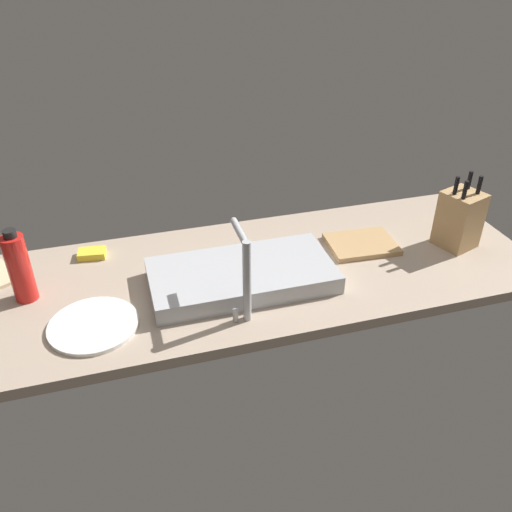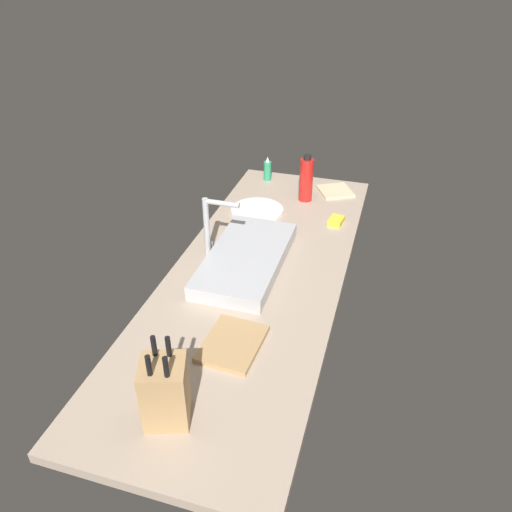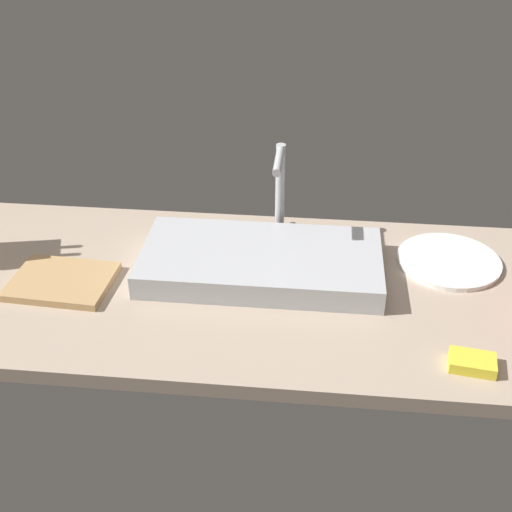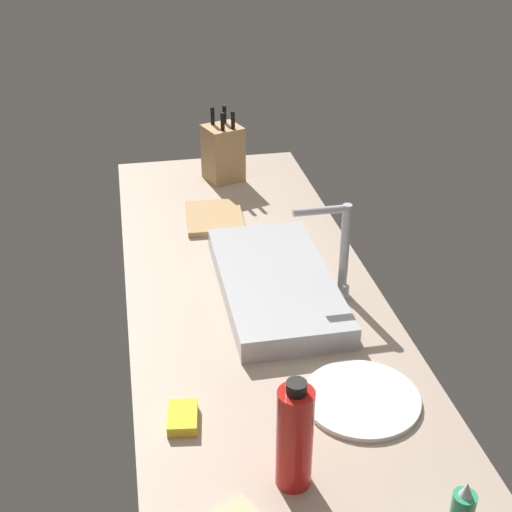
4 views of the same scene
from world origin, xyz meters
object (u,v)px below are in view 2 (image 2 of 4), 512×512
(knife_block, at_px, (165,391))
(water_bottle, at_px, (306,179))
(cutting_board, at_px, (233,343))
(dish_towel, at_px, (335,191))
(faucet, at_px, (211,222))
(dish_sponge, at_px, (336,221))
(soap_bottle, at_px, (267,170))
(dinner_plate, at_px, (257,210))
(sink_basin, at_px, (246,259))

(knife_block, relative_size, water_bottle, 1.11)
(knife_block, distance_m, cutting_board, 0.34)
(cutting_board, xyz_separation_m, dish_towel, (1.23, -0.14, -0.00))
(faucet, bearing_deg, water_bottle, -23.34)
(water_bottle, height_order, dish_sponge, water_bottle)
(cutting_board, xyz_separation_m, soap_bottle, (1.27, 0.24, 0.05))
(cutting_board, xyz_separation_m, dinner_plate, (0.91, 0.19, -0.00))
(sink_basin, relative_size, dish_sponge, 6.32)
(faucet, bearing_deg, knife_block, -167.66)
(water_bottle, relative_size, dish_sponge, 2.61)
(faucet, bearing_deg, dish_sponge, -47.23)
(sink_basin, relative_size, faucet, 2.21)
(dish_towel, relative_size, dish_sponge, 1.79)
(dish_towel, bearing_deg, dinner_plate, 134.16)
(knife_block, height_order, water_bottle, knife_block)
(cutting_board, height_order, dish_towel, cutting_board)
(dish_sponge, bearing_deg, cutting_board, 167.96)
(sink_basin, bearing_deg, water_bottle, -9.42)
(faucet, distance_m, dinner_plate, 0.45)
(dish_towel, bearing_deg, sink_basin, 162.89)
(sink_basin, height_order, knife_block, knife_block)
(knife_block, bearing_deg, sink_basin, -17.28)
(soap_bottle, bearing_deg, dinner_plate, -172.18)
(sink_basin, height_order, faucet, faucet)
(sink_basin, height_order, dish_towel, sink_basin)
(water_bottle, bearing_deg, sink_basin, 170.58)
(dish_towel, bearing_deg, faucet, 151.93)
(faucet, xyz_separation_m, water_bottle, (0.61, -0.26, -0.04))
(sink_basin, xyz_separation_m, dish_towel, (0.77, -0.24, -0.02))
(soap_bottle, height_order, dinner_plate, soap_bottle)
(cutting_board, distance_m, dish_sponge, 0.93)
(sink_basin, height_order, soap_bottle, soap_bottle)
(dinner_plate, bearing_deg, dish_sponge, -91.13)
(dinner_plate, xyz_separation_m, dish_towel, (0.32, -0.33, 0.00))
(dinner_plate, relative_size, dish_sponge, 2.80)
(cutting_board, bearing_deg, water_bottle, -0.40)
(water_bottle, distance_m, dish_sponge, 0.29)
(water_bottle, xyz_separation_m, dinner_plate, (-0.19, 0.19, -0.10))
(sink_basin, xyz_separation_m, soap_bottle, (0.82, 0.14, 0.03))
(sink_basin, height_order, dish_sponge, sink_basin)
(dish_sponge, bearing_deg, knife_block, 167.49)
(cutting_board, relative_size, dish_towel, 1.42)
(sink_basin, bearing_deg, soap_bottle, 9.59)
(faucet, xyz_separation_m, cutting_board, (-0.49, -0.26, -0.15))
(faucet, relative_size, knife_block, 0.99)
(soap_bottle, relative_size, dish_sponge, 1.46)
(knife_block, xyz_separation_m, dish_towel, (1.55, -0.22, -0.10))
(soap_bottle, height_order, dish_towel, soap_bottle)
(cutting_board, bearing_deg, dinner_plate, 11.59)
(knife_block, distance_m, soap_bottle, 1.60)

